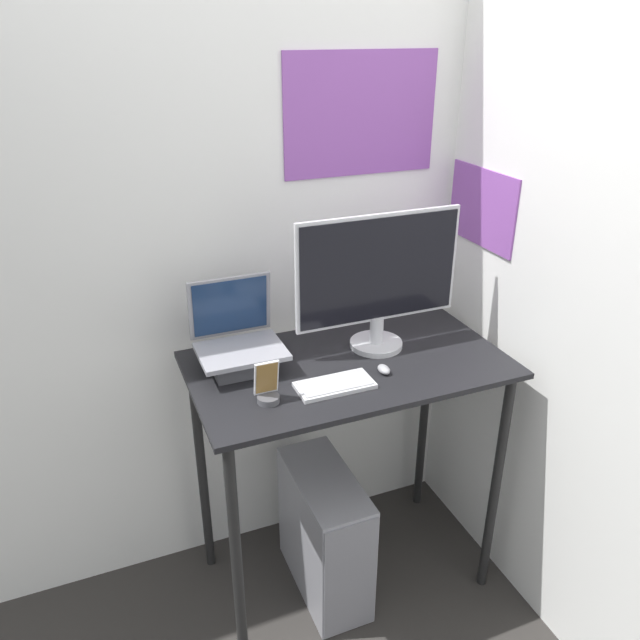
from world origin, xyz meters
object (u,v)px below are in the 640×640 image
mouse (384,369)px  monitor (378,281)px  cell_phone (267,389)px  laptop (239,347)px  keyboard (335,385)px  computer_tower (325,533)px

mouse → monitor: bearing=71.2°
mouse → cell_phone: cell_phone is taller
laptop → keyboard: bearing=-45.3°
laptop → computer_tower: bearing=-28.1°
monitor → mouse: monitor is taller
laptop → mouse: bearing=-27.5°
monitor → mouse: (-0.06, -0.18, -0.24)m
keyboard → cell_phone: size_ratio=1.79×
cell_phone → computer_tower: (0.24, 0.11, -0.77)m
cell_phone → mouse: bearing=2.6°
monitor → cell_phone: 0.56m
monitor → computer_tower: bearing=-158.2°
monitor → cell_phone: size_ratio=4.35×
keyboard → mouse: size_ratio=4.28×
monitor → mouse: size_ratio=10.38×
laptop → cell_phone: (0.02, -0.24, -0.03)m
laptop → cell_phone: 0.25m
laptop → monitor: monitor is taller
mouse → cell_phone: bearing=-177.4°
monitor → keyboard: (-0.25, -0.20, -0.25)m
keyboard → monitor: bearing=39.3°
laptop → keyboard: size_ratio=1.18×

